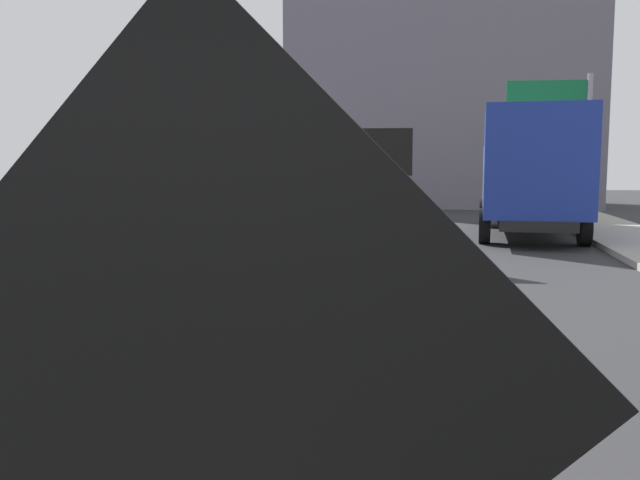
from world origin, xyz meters
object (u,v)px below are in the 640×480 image
(roadwork_sign, at_px, (200,397))
(traffic_cone_far_lane, at_px, (304,286))
(box_truck, at_px, (530,170))
(traffic_cone_near_sign, at_px, (207,457))
(pickup_car, at_px, (219,240))
(highway_guide_sign, at_px, (564,122))
(traffic_cone_curbside, at_px, (326,263))
(traffic_cone_mid_lane, at_px, (290,339))
(arrow_board_trailer, at_px, (372,238))

(roadwork_sign, distance_m, traffic_cone_far_lane, 7.43)
(box_truck, bearing_deg, traffic_cone_near_sign, -102.08)
(pickup_car, xyz_separation_m, traffic_cone_far_lane, (1.96, -2.19, -0.34))
(highway_guide_sign, xyz_separation_m, traffic_cone_curbside, (-5.70, -12.70, -3.12))
(highway_guide_sign, bearing_deg, traffic_cone_near_sign, -103.60)
(traffic_cone_mid_lane, bearing_deg, pickup_car, 117.14)
(highway_guide_sign, height_order, traffic_cone_mid_lane, highway_guide_sign)
(highway_guide_sign, distance_m, traffic_cone_mid_lane, 18.70)
(pickup_car, relative_size, traffic_cone_mid_lane, 8.06)
(box_truck, bearing_deg, traffic_cone_far_lane, -110.26)
(roadwork_sign, xyz_separation_m, traffic_cone_near_sign, (-0.82, 2.14, -1.15))
(highway_guide_sign, relative_size, traffic_cone_curbside, 8.05)
(roadwork_sign, bearing_deg, arrow_board_trailer, 95.21)
(pickup_car, height_order, highway_guide_sign, highway_guide_sign)
(highway_guide_sign, bearing_deg, arrow_board_trailer, -116.93)
(traffic_cone_mid_lane, bearing_deg, box_truck, 74.87)
(traffic_cone_far_lane, relative_size, traffic_cone_curbside, 1.18)
(traffic_cone_mid_lane, bearing_deg, traffic_cone_near_sign, -86.15)
(traffic_cone_mid_lane, bearing_deg, traffic_cone_curbside, 96.78)
(traffic_cone_mid_lane, relative_size, traffic_cone_curbside, 0.99)
(traffic_cone_near_sign, bearing_deg, pickup_car, 109.32)
(traffic_cone_far_lane, bearing_deg, roadwork_sign, -78.96)
(box_truck, bearing_deg, traffic_cone_curbside, -117.01)
(arrow_board_trailer, bearing_deg, box_truck, 57.30)
(box_truck, xyz_separation_m, pickup_car, (-5.93, -8.55, -1.13))
(pickup_car, bearing_deg, traffic_cone_curbside, 12.58)
(highway_guide_sign, height_order, traffic_cone_far_lane, highway_guide_sign)
(arrow_board_trailer, relative_size, highway_guide_sign, 0.54)
(pickup_car, bearing_deg, highway_guide_sign, 60.30)
(traffic_cone_near_sign, xyz_separation_m, traffic_cone_curbside, (-0.77, 7.66, -0.02))
(highway_guide_sign, distance_m, traffic_cone_curbside, 14.27)
(pickup_car, xyz_separation_m, traffic_cone_near_sign, (2.55, -7.26, -0.38))
(traffic_cone_near_sign, distance_m, traffic_cone_curbside, 7.70)
(traffic_cone_near_sign, bearing_deg, highway_guide_sign, 76.40)
(roadwork_sign, distance_m, box_truck, 18.14)
(pickup_car, bearing_deg, traffic_cone_far_lane, -48.15)
(box_truck, bearing_deg, pickup_car, -124.73)
(arrow_board_trailer, distance_m, highway_guide_sign, 11.89)
(roadwork_sign, relative_size, box_truck, 0.30)
(traffic_cone_near_sign, height_order, traffic_cone_mid_lane, traffic_cone_near_sign)
(traffic_cone_far_lane, height_order, traffic_cone_curbside, traffic_cone_far_lane)
(roadwork_sign, xyz_separation_m, traffic_cone_curbside, (-1.60, 9.80, -1.17))
(box_truck, height_order, pickup_car, box_truck)
(highway_guide_sign, relative_size, traffic_cone_near_sign, 7.66)
(arrow_board_trailer, xyz_separation_m, traffic_cone_far_lane, (-0.29, -5.02, -0.12))
(box_truck, relative_size, traffic_cone_far_lane, 10.59)
(roadwork_sign, relative_size, traffic_cone_mid_lane, 3.81)
(box_truck, relative_size, highway_guide_sign, 1.56)
(pickup_car, distance_m, highway_guide_sign, 15.32)
(roadwork_sign, distance_m, traffic_cone_mid_lane, 5.02)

